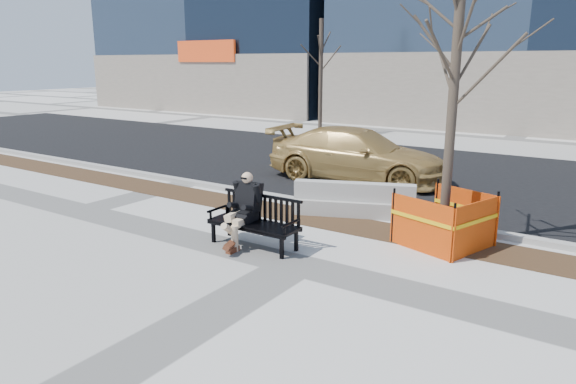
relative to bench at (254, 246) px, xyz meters
name	(u,v)px	position (x,y,z in m)	size (l,w,h in m)	color
ground	(296,264)	(1.19, -0.33, 0.00)	(120.00, 120.00, 0.00)	beige
mulch_strip	(360,227)	(1.19, 2.27, 0.00)	(40.00, 1.20, 0.02)	#47301C
asphalt_street	(447,177)	(1.19, 8.47, 0.00)	(60.00, 10.40, 0.01)	black
curb	(378,214)	(1.19, 3.22, 0.06)	(60.00, 0.25, 0.12)	#9E9B93
bench	(254,246)	(0.00, 0.00, 0.00)	(1.89, 0.68, 1.01)	black
seated_man	(245,243)	(-0.26, 0.05, 0.00)	(0.61, 1.02, 1.43)	black
tree_fence	(442,244)	(3.03, 2.16, 0.00)	(2.22, 2.22, 5.54)	#FF4809
sedan	(356,180)	(-0.97, 6.44, 0.00)	(2.21, 5.43, 1.57)	#B28C47
jersey_barrier_left	(353,215)	(0.67, 2.98, 0.00)	(2.80, 0.56, 0.80)	#A7A49C
far_tree_left	(320,135)	(-6.97, 14.50, 0.00)	(2.19, 2.19, 5.92)	#483A2E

